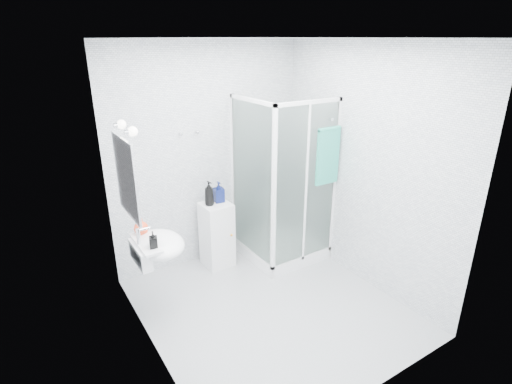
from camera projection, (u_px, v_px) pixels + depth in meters
room at (272, 189)px, 3.67m from camera, size 2.40×2.60×2.60m
shower_enclosure at (280, 225)px, 4.91m from camera, size 0.90×0.95×2.00m
wall_basin at (156, 246)px, 3.71m from camera, size 0.46×0.56×0.35m
mirror at (126, 178)px, 3.35m from camera, size 0.02×0.60×0.70m
vanity_lights at (126, 128)px, 3.23m from camera, size 0.10×0.40×0.08m
wall_hooks at (189, 133)px, 4.41m from camera, size 0.23×0.06×0.03m
storage_cabinet at (217, 235)px, 4.78m from camera, size 0.34×0.36×0.80m
hand_towel at (328, 155)px, 4.43m from camera, size 0.31×0.04×0.65m
shampoo_bottle_a at (209, 193)px, 4.56m from camera, size 0.12×0.13×0.29m
shampoo_bottle_b at (219, 192)px, 4.66m from camera, size 0.12×0.13×0.25m
soap_dispenser_orange at (141, 226)px, 3.76m from camera, size 0.16×0.16×0.17m
soap_dispenser_black at (153, 240)px, 3.51m from camera, size 0.09×0.09×0.16m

